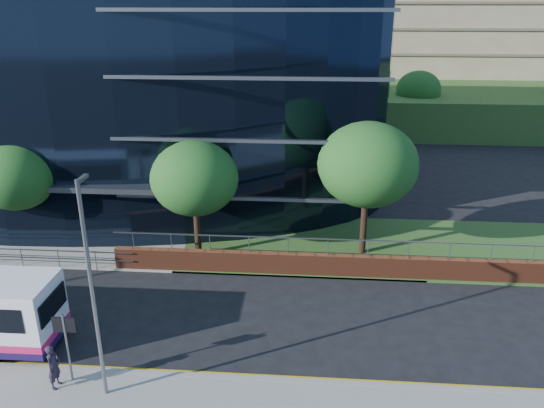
# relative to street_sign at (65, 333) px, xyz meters

# --- Properties ---
(grass_verge) EXTENTS (36.00, 8.00, 0.12)m
(grass_verge) POSITION_rel_street_sign_xyz_m (19.50, 12.59, -2.09)
(grass_verge) COLOR #2D511E
(grass_verge) RESTS_ON ground
(glass_office) EXTENTS (44.00, 23.10, 16.00)m
(glass_office) POSITION_rel_street_sign_xyz_m (-8.50, 22.44, 5.85)
(glass_office) COLOR black
(glass_office) RESTS_ON ground
(retaining_wall) EXTENTS (34.00, 0.40, 2.11)m
(retaining_wall) POSITION_rel_street_sign_xyz_m (15.50, 8.89, -1.54)
(retaining_wall) COLOR brown
(retaining_wall) RESTS_ON ground
(apartment_block) EXTENTS (60.00, 42.00, 30.00)m
(apartment_block) POSITION_rel_street_sign_xyz_m (27.50, 58.80, 8.96)
(apartment_block) COLOR #2D511E
(apartment_block) RESTS_ON ground
(street_sign) EXTENTS (0.85, 0.09, 2.80)m
(street_sign) POSITION_rel_street_sign_xyz_m (0.00, 0.00, 0.00)
(street_sign) COLOR slate
(street_sign) RESTS_ON pavement_near
(tree_far_b) EXTENTS (4.29, 4.29, 6.05)m
(tree_far_b) POSITION_rel_street_sign_xyz_m (-7.50, 11.09, 2.06)
(tree_far_b) COLOR black
(tree_far_b) RESTS_ON ground
(tree_far_c) EXTENTS (4.62, 4.62, 6.51)m
(tree_far_c) POSITION_rel_street_sign_xyz_m (2.50, 10.59, 2.39)
(tree_far_c) COLOR black
(tree_far_c) RESTS_ON ground
(tree_far_d) EXTENTS (5.28, 5.28, 7.44)m
(tree_far_d) POSITION_rel_street_sign_xyz_m (11.50, 11.59, 3.04)
(tree_far_d) COLOR black
(tree_far_d) RESTS_ON ground
(tree_dist_e) EXTENTS (4.62, 4.62, 6.51)m
(tree_dist_e) POSITION_rel_street_sign_xyz_m (19.50, 41.59, 2.39)
(tree_dist_e) COLOR black
(tree_dist_e) RESTS_ON ground
(streetlight_east) EXTENTS (0.15, 0.77, 8.00)m
(streetlight_east) POSITION_rel_street_sign_xyz_m (1.50, -0.59, 2.29)
(streetlight_east) COLOR slate
(streetlight_east) RESTS_ON pavement_near
(pedestrian) EXTENTS (0.46, 0.66, 1.72)m
(pedestrian) POSITION_rel_street_sign_xyz_m (-0.40, -0.42, -1.14)
(pedestrian) COLOR #251D2C
(pedestrian) RESTS_ON pavement_near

